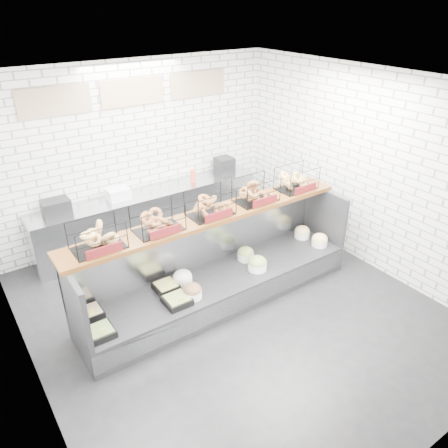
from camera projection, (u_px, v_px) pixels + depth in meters
ground at (232, 310)px, 6.00m from camera, size 5.50×5.50×0.00m
room_shell at (206, 155)px, 5.48m from camera, size 5.02×5.51×3.01m
display_case at (218, 279)px, 6.10m from camera, size 4.00×0.90×1.20m
bagel_shelf at (210, 206)px, 5.73m from camera, size 4.10×0.50×0.40m
prep_counter at (151, 215)px, 7.55m from camera, size 4.00×0.60×1.20m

